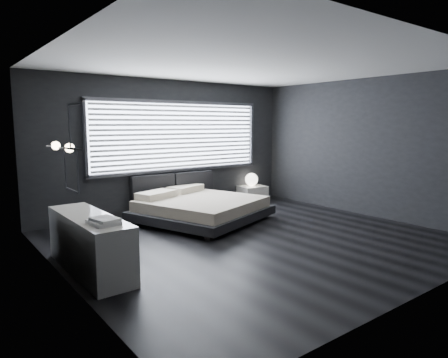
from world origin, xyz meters
TOP-DOWN VIEW (x-y plane):
  - room at (0.00, 0.00)m, footprint 6.04×6.00m
  - window at (0.20, 2.70)m, footprint 4.14×0.09m
  - headboard at (-0.01, 2.64)m, footprint 1.96×0.16m
  - sconce_near at (-2.88, 0.05)m, footprint 0.18×0.11m
  - sconce_far at (-2.88, 0.65)m, footprint 0.18×0.11m
  - wall_art_upper at (-2.98, -0.55)m, footprint 0.01×0.48m
  - wall_art_lower at (-2.98, -0.30)m, footprint 0.01×0.48m
  - bed at (-0.02, 1.59)m, footprint 2.76×2.70m
  - nightstand at (2.11, 2.50)m, footprint 0.68×0.58m
  - orb_lamp at (2.12, 2.53)m, footprint 0.31×0.31m
  - dresser at (-2.65, 0.19)m, footprint 0.54×1.82m
  - book_stack at (-2.65, -0.35)m, footprint 0.32×0.40m

SIDE VIEW (x-z plane):
  - nightstand at x=2.11m, z-range 0.00..0.37m
  - bed at x=-0.02m, z-range -0.02..0.55m
  - dresser at x=-2.65m, z-range 0.00..0.73m
  - orb_lamp at x=2.12m, z-range 0.37..0.68m
  - headboard at x=-0.01m, z-range 0.31..0.83m
  - book_stack at x=-2.65m, z-range 0.72..0.80m
  - wall_art_lower at x=-2.98m, z-range 1.14..1.62m
  - room at x=0.00m, z-range 0.00..2.80m
  - sconce_near at x=-2.88m, z-range 1.55..1.66m
  - sconce_far at x=-2.88m, z-range 1.55..1.66m
  - window at x=0.20m, z-range 0.85..2.37m
  - wall_art_upper at x=-2.98m, z-range 1.61..2.09m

